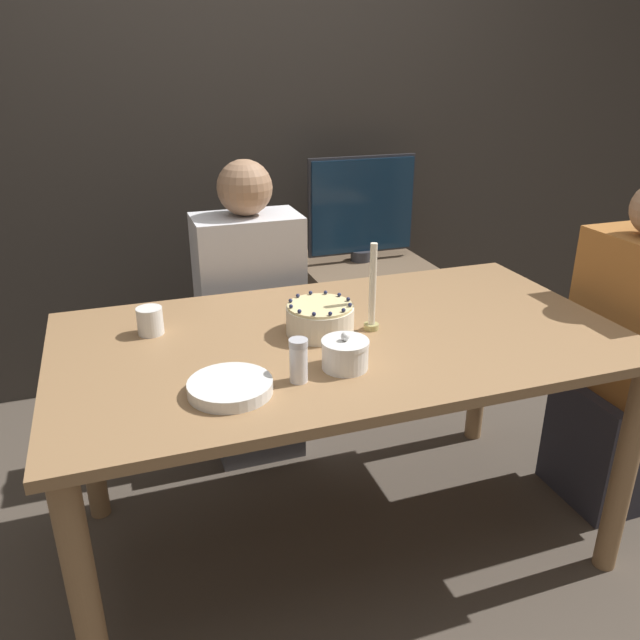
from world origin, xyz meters
TOP-DOWN VIEW (x-y plane):
  - ground_plane at (0.00, 0.00)m, footprint 12.00×12.00m
  - wall_behind at (0.00, 1.40)m, footprint 8.00×0.05m
  - dining_table at (0.00, 0.00)m, footprint 1.67×0.92m
  - cake at (-0.06, 0.03)m, footprint 0.20×0.20m
  - sugar_bowl at (-0.07, -0.21)m, footprint 0.13×0.13m
  - sugar_shaker at (-0.21, -0.24)m, footprint 0.05×0.05m
  - plate_stack at (-0.38, -0.24)m, footprint 0.21×0.21m
  - candle at (0.10, 0.01)m, footprint 0.05×0.05m
  - cup at (-0.54, 0.19)m, footprint 0.08×0.08m
  - person_man_blue_shirt at (-0.13, 0.66)m, footprint 0.40×0.34m
  - person_woman_floral at (1.04, -0.09)m, footprint 0.34×0.40m
  - side_cabinet at (0.52, 1.10)m, footprint 0.60×0.52m
  - tv_monitor at (0.52, 1.10)m, footprint 0.53×0.10m

SIDE VIEW (x-z plane):
  - ground_plane at x=0.00m, z-range 0.00..0.00m
  - side_cabinet at x=0.52m, z-range 0.00..0.62m
  - person_woman_floral at x=1.04m, z-range -0.08..1.10m
  - person_man_blue_shirt at x=-0.13m, z-range -0.08..1.12m
  - dining_table at x=0.00m, z-range 0.28..1.05m
  - plate_stack at x=-0.38m, z-range 0.77..0.80m
  - sugar_bowl at x=-0.07m, z-range 0.76..0.86m
  - cup at x=-0.54m, z-range 0.77..0.85m
  - cake at x=-0.06m, z-range 0.76..0.87m
  - sugar_shaker at x=-0.21m, z-range 0.77..0.89m
  - tv_monitor at x=0.52m, z-range 0.63..1.13m
  - candle at x=0.10m, z-range 0.74..1.01m
  - wall_behind at x=0.00m, z-range 0.00..2.60m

